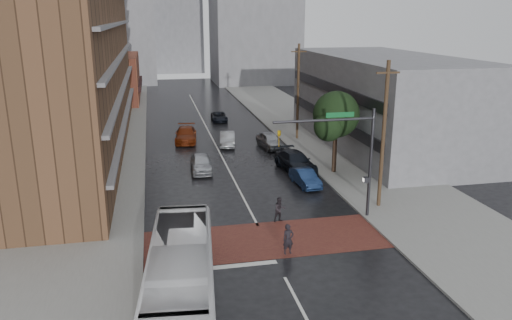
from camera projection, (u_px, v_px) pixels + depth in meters
name	position (u px, v px, depth m)	size (l,w,h in m)	color
ground	(267.00, 243.00, 28.90)	(160.00, 160.00, 0.00)	black
crosswalk	(265.00, 240.00, 29.36)	(14.00, 5.00, 0.02)	brown
sidewalk_west	(100.00, 146.00, 50.14)	(9.00, 90.00, 0.15)	gray
sidewalk_east	(318.00, 135.00, 54.63)	(9.00, 90.00, 0.15)	gray
apartment_block	(57.00, 1.00, 44.83)	(10.00, 44.00, 28.00)	brown
storefront_west	(112.00, 78.00, 76.36)	(8.00, 16.00, 7.00)	brown
building_east	(383.00, 101.00, 49.68)	(11.00, 26.00, 9.00)	gray
distant_tower_center	(175.00, 19.00, 114.90)	(12.00, 10.00, 24.00)	gray
street_tree	(336.00, 117.00, 40.56)	(4.20, 4.10, 6.90)	#332319
signal_mast	(350.00, 149.00, 31.07)	(6.50, 0.30, 7.20)	#2D2D33
utility_pole_near	(383.00, 135.00, 32.95)	(1.60, 0.26, 10.00)	#473321
utility_pole_far	(298.00, 91.00, 51.76)	(1.60, 0.26, 10.00)	#473321
transit_bus	(181.00, 282.00, 21.46)	(2.77, 11.86, 3.30)	silver
pedestrian_a	(288.00, 239.00, 27.41)	(0.64, 0.42, 1.74)	black
pedestrian_b	(280.00, 209.00, 31.79)	(0.79, 0.61, 1.62)	black
car_travel_a	(201.00, 163.00, 42.01)	(1.76, 4.37, 1.49)	#B4B7BC
car_travel_b	(227.00, 139.00, 50.46)	(1.47, 4.20, 1.38)	#A1A4A8
car_travel_c	(186.00, 135.00, 52.07)	(2.14, 5.25, 1.52)	maroon
suv_travel	(219.00, 117.00, 62.28)	(1.88, 4.07, 1.13)	black
car_parked_near	(305.00, 178.00, 38.59)	(1.35, 3.87, 1.28)	#16294E
car_parked_mid	(295.00, 161.00, 42.34)	(2.22, 5.46, 1.58)	black
car_parked_far	(270.00, 140.00, 49.65)	(1.81, 4.51, 1.54)	#96989D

